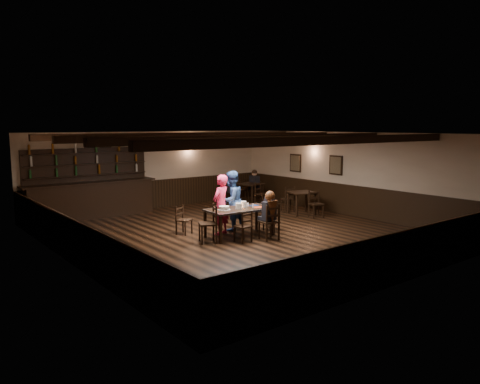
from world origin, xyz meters
TOP-DOWN VIEW (x-y plane):
  - ground at (0.00, 0.00)m, footprint 10.00×10.00m
  - room_shell at (0.01, 0.04)m, footprint 9.02×10.02m
  - dining_table at (-0.14, -0.21)m, footprint 1.84×1.01m
  - chair_near_left at (-0.44, -0.81)m, footprint 0.40×0.39m
  - chair_near_right at (0.22, -1.04)m, footprint 0.49×0.47m
  - chair_end_left at (-1.10, -0.28)m, footprint 0.57×0.58m
  - chair_end_right at (0.96, -0.19)m, footprint 0.47×0.48m
  - chair_far_pushed at (-1.20, 0.97)m, footprint 0.47×0.46m
  - woman_pink at (-0.40, 0.28)m, footprint 0.69×0.59m
  - man_blue at (0.13, 0.52)m, footprint 0.93×0.80m
  - seated_person at (0.24, -0.98)m, footprint 0.34×0.51m
  - cake at (-0.60, -0.15)m, footprint 0.33×0.33m
  - plate_stack_a at (-0.23, -0.30)m, footprint 0.17×0.17m
  - plate_stack_b at (0.01, -0.19)m, footprint 0.15×0.15m
  - tea_light at (-0.14, -0.13)m, footprint 0.04×0.04m
  - salt_shaker at (0.22, -0.33)m, footprint 0.04×0.04m
  - pepper_shaker at (0.23, -0.29)m, footprint 0.04×0.04m
  - drink_glass at (0.20, -0.13)m, footprint 0.06×0.06m
  - menu_red at (0.38, -0.38)m, footprint 0.36×0.29m
  - menu_blue at (0.44, -0.10)m, footprint 0.29×0.22m
  - bar_counter at (-2.31, 4.72)m, footprint 4.15×0.70m
  - back_table_a at (3.36, 0.97)m, footprint 1.02×1.02m
  - back_table_b at (3.40, 3.69)m, footprint 0.98×0.98m
  - bg_patron_left at (2.56, 3.78)m, footprint 0.26×0.39m
  - bg_patron_right at (3.77, 3.90)m, footprint 0.23×0.37m

SIDE VIEW (x-z plane):
  - ground at x=0.00m, z-range 0.00..0.00m
  - chair_far_pushed at x=-1.20m, z-range 0.06..0.83m
  - chair_near_left at x=-0.44m, z-range 0.07..0.87m
  - chair_end_right at x=0.96m, z-range 0.07..0.88m
  - chair_near_right at x=0.22m, z-range 0.08..1.01m
  - chair_end_left at x=-1.10m, z-range 0.08..1.04m
  - back_table_a at x=3.36m, z-range 0.27..1.02m
  - back_table_b at x=3.40m, z-range 0.27..1.02m
  - dining_table at x=-0.14m, z-range 0.31..1.06m
  - bar_counter at x=-2.31m, z-range -0.37..1.83m
  - menu_red at x=0.38m, z-range 0.75..0.76m
  - menu_blue at x=0.44m, z-range 0.75..0.76m
  - tea_light at x=-0.14m, z-range 0.75..0.80m
  - cake at x=-0.60m, z-range 0.75..0.85m
  - salt_shaker at x=0.22m, z-range 0.75..0.85m
  - pepper_shaker at x=0.23m, z-range 0.75..0.85m
  - drink_glass at x=0.20m, z-range 0.75..0.85m
  - woman_pink at x=-0.40m, z-range 0.00..1.62m
  - plate_stack_a at x=-0.23m, z-range 0.75..0.91m
  - man_blue at x=0.13m, z-range 0.00..1.67m
  - seated_person at x=0.24m, z-range 0.42..1.25m
  - plate_stack_b at x=0.01m, z-range 0.75..0.92m
  - bg_patron_left at x=2.56m, z-range 0.47..1.22m
  - bg_patron_right at x=3.77m, z-range 0.47..1.23m
  - room_shell at x=0.01m, z-range 0.39..3.10m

